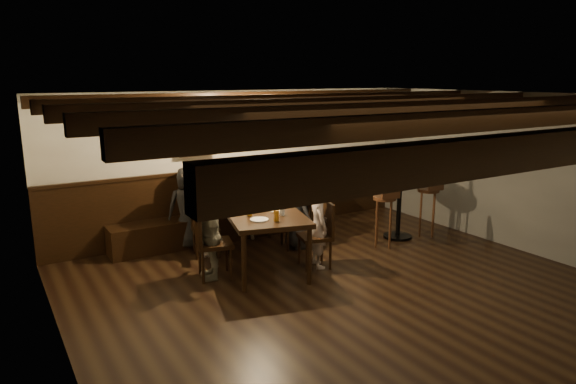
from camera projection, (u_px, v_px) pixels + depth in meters
room at (261, 185)px, 7.50m from camera, size 7.00×7.00×7.00m
dining_table at (258, 211)px, 7.31m from camera, size 1.50×2.36×0.82m
chair_left_near at (205, 239)px, 7.64m from camera, size 0.48×0.48×0.86m
chair_left_far at (213, 256)px, 6.79m from camera, size 0.55×0.55×0.99m
chair_right_near at (297, 229)px, 8.03m from camera, size 0.53×0.53×0.95m
chair_right_far at (316, 247)px, 7.19m from camera, size 0.52×0.52×0.93m
person_bench_left at (188, 208)px, 7.92m from camera, size 0.71×0.55×1.28m
person_bench_centre at (243, 199)px, 8.31m from camera, size 0.56×0.44×1.36m
person_bench_right at (299, 197)px, 8.41m from camera, size 0.78×0.67×1.38m
person_left_near at (201, 210)px, 7.53m from camera, size 0.74×1.01×1.41m
person_left_far at (210, 235)px, 6.71m from camera, size 0.46×0.75×1.19m
person_right_near at (299, 203)px, 7.95m from camera, size 0.60×0.77×1.39m
person_right_far at (318, 226)px, 7.13m from camera, size 0.38×0.49×1.19m
pint_a at (230, 192)px, 7.85m from camera, size 0.07×0.07×0.14m
pint_b at (264, 191)px, 7.96m from camera, size 0.07×0.07×0.14m
pint_c at (236, 201)px, 7.29m from camera, size 0.07×0.07×0.14m
pint_d at (275, 197)px, 7.55m from camera, size 0.07×0.07×0.14m
pint_e at (250, 210)px, 6.80m from camera, size 0.07×0.07×0.14m
pint_f at (282, 210)px, 6.82m from camera, size 0.07×0.07×0.14m
pint_g at (276, 216)px, 6.54m from camera, size 0.07×0.07×0.14m
plate_near at (259, 220)px, 6.60m from camera, size 0.24×0.24×0.01m
plate_far at (276, 210)px, 7.06m from camera, size 0.24×0.24×0.01m
condiment_caddy at (259, 203)px, 7.23m from camera, size 0.15×0.10×0.12m
candle at (261, 199)px, 7.60m from camera, size 0.05×0.05×0.05m
high_top_table at (400, 194)px, 8.38m from camera, size 0.63×0.63×1.12m
bar_stool_left at (384, 220)px, 8.02m from camera, size 0.37×0.39×1.14m
bar_stool_right at (427, 211)px, 8.57m from camera, size 0.36×0.37×1.14m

